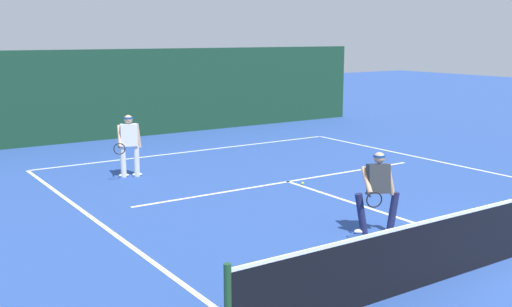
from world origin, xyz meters
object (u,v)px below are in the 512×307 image
object	(u,v)px
player_near	(378,189)
player_far	(129,143)
tennis_ball_extra	(379,252)
tennis_ball	(303,183)

from	to	relation	value
player_near	player_far	xyz separation A→B (m)	(-2.04, 6.94, 0.05)
player_near	tennis_ball_extra	bearing A→B (deg)	73.67
player_near	tennis_ball_extra	distance (m)	1.37
player_far	player_near	bearing A→B (deg)	124.31
player_far	tennis_ball	distance (m)	4.62
player_far	tennis_ball	bearing A→B (deg)	153.31
player_far	tennis_ball_extra	xyz separation A→B (m)	(1.30, -7.76, -0.87)
tennis_ball	tennis_ball_extra	xyz separation A→B (m)	(-1.94, -4.57, 0.00)
player_near	player_far	size ratio (longest dim) A/B	0.95
tennis_ball_extra	tennis_ball	bearing A→B (deg)	67.05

